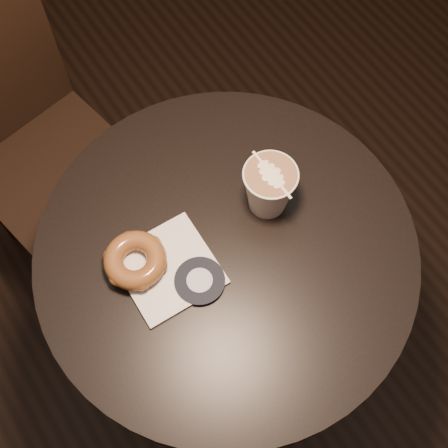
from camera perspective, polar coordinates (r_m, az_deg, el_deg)
The scene contains 5 objects.
cafe_table at distance 1.31m, azimuth 0.19°, elevation -5.67°, with size 0.70×0.70×0.75m.
chair at distance 1.61m, azimuth -17.94°, elevation 8.44°, with size 0.43×0.43×0.93m.
pastry_bag at distance 1.11m, azimuth -5.10°, elevation -4.08°, with size 0.16×0.16×0.01m, color silver.
doughnut at distance 1.10m, azimuth -8.13°, elevation -3.29°, with size 0.11×0.11×0.04m, color brown.
latte_cup at distance 1.12m, azimuth 4.12°, elevation 3.21°, with size 0.10×0.10×0.11m, color white, non-canonical shape.
Camera 1 is at (-0.25, -0.36, 1.79)m, focal length 50.00 mm.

